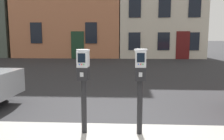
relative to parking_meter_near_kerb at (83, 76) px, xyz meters
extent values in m
plane|color=#28282B|center=(0.46, 0.23, -1.11)|extent=(160.00, 160.00, 0.00)
cylinder|color=black|center=(0.00, 0.00, -0.52)|extent=(0.09, 0.09, 0.91)
cube|color=black|center=(0.00, 0.00, 0.04)|extent=(0.18, 0.25, 0.21)
cube|color=#A5A8AD|center=(-0.01, -0.13, 0.04)|extent=(0.06, 0.01, 0.07)
cube|color=#B7BABF|center=(0.00, 0.00, 0.28)|extent=(0.18, 0.23, 0.26)
cube|color=black|center=(0.00, -0.12, 0.31)|extent=(0.12, 0.01, 0.14)
cylinder|color=blue|center=(-0.04, -0.12, 0.21)|extent=(0.02, 0.01, 0.02)
cylinder|color=red|center=(-0.01, -0.12, 0.21)|extent=(0.02, 0.01, 0.02)
cylinder|color=green|center=(0.03, -0.12, 0.21)|extent=(0.02, 0.01, 0.02)
cylinder|color=#B7BABF|center=(0.00, 0.00, 0.42)|extent=(0.22, 0.22, 0.03)
cylinder|color=black|center=(0.93, 0.00, -0.51)|extent=(0.09, 0.09, 0.92)
cube|color=black|center=(0.93, 0.00, 0.05)|extent=(0.18, 0.25, 0.21)
cube|color=#A5A8AD|center=(0.93, -0.13, 0.05)|extent=(0.06, 0.01, 0.07)
cube|color=#B7BABF|center=(0.93, 0.00, 0.29)|extent=(0.18, 0.23, 0.26)
cube|color=black|center=(0.93, -0.12, 0.32)|extent=(0.12, 0.01, 0.15)
cylinder|color=blue|center=(0.89, -0.12, 0.21)|extent=(0.02, 0.01, 0.02)
cylinder|color=red|center=(0.93, -0.12, 0.21)|extent=(0.02, 0.01, 0.02)
cylinder|color=green|center=(0.96, -0.12, 0.21)|extent=(0.02, 0.01, 0.02)
cylinder|color=#B7BABF|center=(0.93, 0.00, 0.43)|extent=(0.22, 0.22, 0.03)
cube|color=black|center=(-6.19, 14.51, 0.87)|extent=(0.90, 0.06, 1.60)
cube|color=black|center=(-1.90, 14.51, 0.87)|extent=(0.90, 0.06, 1.60)
cube|color=#193823|center=(-2.97, 14.51, -0.06)|extent=(1.00, 0.07, 2.10)
cube|color=black|center=(1.41, 14.51, 0.23)|extent=(0.90, 0.06, 1.34)
cube|color=black|center=(3.62, 14.51, 0.23)|extent=(0.90, 0.06, 1.34)
cube|color=black|center=(5.83, 14.51, 0.23)|extent=(0.90, 0.06, 1.34)
cube|color=black|center=(1.41, 14.51, 2.68)|extent=(0.90, 0.06, 1.34)
cube|color=black|center=(3.62, 14.51, 2.68)|extent=(0.90, 0.06, 1.34)
cube|color=black|center=(5.83, 14.51, 2.68)|extent=(0.90, 0.06, 1.34)
cube|color=#591414|center=(5.07, 14.51, -0.06)|extent=(1.00, 0.07, 2.10)
camera|label=1|loc=(0.67, -3.83, 0.66)|focal=38.22mm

